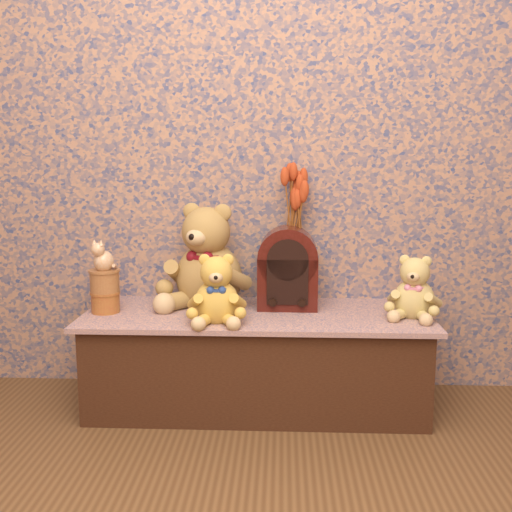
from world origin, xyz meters
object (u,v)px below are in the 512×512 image
Objects in this scene: cathedral_radio at (288,267)px; biscuit_tin_lower at (106,302)px; teddy_large at (209,251)px; ceramic_vase at (292,280)px; teddy_medium at (217,285)px; cat_figurine at (103,254)px; teddy_small at (415,284)px.

biscuit_tin_lower is (-0.74, -0.12, -0.13)m from cathedral_radio.
teddy_large is 0.38m from ceramic_vase.
teddy_medium is 0.49m from biscuit_tin_lower.
teddy_large is 0.34m from cathedral_radio.
biscuit_tin_lower is at bearing 0.00° from cat_figurine.
cathedral_radio is 0.76m from biscuit_tin_lower.
teddy_small reaches higher than biscuit_tin_lower.
teddy_large reaches higher than biscuit_tin_lower.
teddy_large is at bearing 177.20° from cathedral_radio.
cat_figurine is (-0.74, -0.12, 0.07)m from cathedral_radio.
teddy_small reaches higher than ceramic_vase.
biscuit_tin_lower is at bearing 161.86° from teddy_medium.
biscuit_tin_lower is at bearing -170.02° from cathedral_radio.
teddy_medium is at bearing 9.56° from cat_figurine.
teddy_large is 1.37× the size of cathedral_radio.
teddy_large is 0.43m from cat_figurine.
teddy_small is (0.83, -0.15, -0.10)m from teddy_large.
cat_figurine is (-1.23, 0.01, 0.11)m from teddy_small.
cathedral_radio is 2.99× the size of biscuit_tin_lower.
ceramic_vase is at bearing 76.44° from cathedral_radio.
cat_figurine is at bearing 161.86° from teddy_medium.
teddy_small is 1.35× the size of ceramic_vase.
teddy_medium is 0.77m from teddy_small.
ceramic_vase is 0.80m from cat_figurine.
ceramic_vase is at bearing 175.89° from teddy_small.
teddy_small is at bearing 11.05° from teddy_large.
cathedral_radio is 0.11m from ceramic_vase.
ceramic_vase is (0.29, 0.31, -0.04)m from teddy_medium.
cathedral_radio is at bearing -104.57° from ceramic_vase.
cathedral_radio is (0.33, -0.02, -0.06)m from teddy_large.
ceramic_vase is at bearing 42.11° from teddy_medium.
teddy_medium reaches higher than biscuit_tin_lower.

